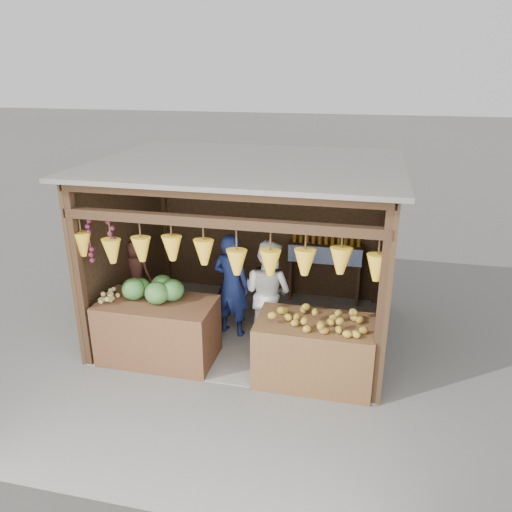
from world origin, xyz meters
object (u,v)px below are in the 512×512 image
at_px(woman_standing, 268,292).
at_px(vendor_seated, 137,271).
at_px(counter_right, 314,351).
at_px(counter_left, 158,330).
at_px(man_standing, 231,285).

bearing_deg(woman_standing, vendor_seated, 16.18).
relative_size(counter_right, woman_standing, 0.93).
relative_size(counter_left, counter_right, 1.06).
bearing_deg(vendor_seated, counter_right, 171.38).
xyz_separation_m(man_standing, woman_standing, (0.58, -0.10, -0.01)).
xyz_separation_m(counter_right, vendor_seated, (-3.03, 1.16, 0.39)).
bearing_deg(counter_right, counter_left, 179.08).
relative_size(counter_right, vendor_seated, 1.49).
distance_m(woman_standing, vendor_seated, 2.25).
bearing_deg(vendor_seated, man_standing, -174.95).
height_order(man_standing, woman_standing, man_standing).
relative_size(counter_left, vendor_seated, 1.57).
bearing_deg(counter_right, man_standing, 145.44).
height_order(counter_right, man_standing, man_standing).
bearing_deg(counter_left, man_standing, 48.10).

